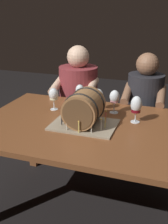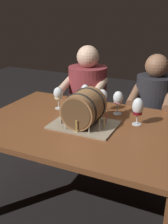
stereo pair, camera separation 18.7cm
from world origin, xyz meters
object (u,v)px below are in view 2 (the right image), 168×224
(wine_glass_white, at_px, (58,94))
(wine_glass_empty, at_px, (102,96))
(barrel_cake, at_px, (84,110))
(wine_glass_amber, at_px, (85,91))
(wine_glass_rose, at_px, (118,99))
(wine_glass_red, at_px, (138,108))
(dining_table, at_px, (84,136))
(person_seated_right, at_px, (151,122))
(person_seated_left, at_px, (88,107))

(wine_glass_white, height_order, wine_glass_empty, wine_glass_white)
(barrel_cake, xyz_separation_m, wine_glass_amber, (-0.16, 0.37, 0.01))
(wine_glass_rose, bearing_deg, wine_glass_red, -35.14)
(dining_table, relative_size, wine_glass_white, 8.41)
(dining_table, height_order, person_seated_right, person_seated_right)
(wine_glass_white, relative_size, wine_glass_amber, 0.98)
(dining_table, bearing_deg, wine_glass_red, 24.79)
(wine_glass_empty, bearing_deg, barrel_cake, -91.20)
(person_seated_right, bearing_deg, person_seated_left, 179.95)
(barrel_cake, height_order, person_seated_right, person_seated_right)
(person_seated_left, bearing_deg, dining_table, -67.19)
(wine_glass_amber, xyz_separation_m, wine_glass_empty, (0.17, -0.05, -0.00))
(barrel_cake, distance_m, wine_glass_amber, 0.40)
(wine_glass_rose, bearing_deg, person_seated_left, 134.21)
(wine_glass_red, height_order, wine_glass_rose, wine_glass_red)
(wine_glass_white, height_order, wine_glass_amber, wine_glass_amber)
(wine_glass_red, xyz_separation_m, wine_glass_white, (-0.65, 0.04, -0.00))
(wine_glass_red, xyz_separation_m, wine_glass_empty, (-0.32, 0.14, -0.00))
(person_seated_right, bearing_deg, dining_table, -112.84)
(dining_table, distance_m, wine_glass_amber, 0.44)
(wine_glass_rose, distance_m, wine_glass_empty, 0.13)
(dining_table, xyz_separation_m, person_seated_left, (-0.32, 0.76, -0.09))
(barrel_cake, relative_size, wine_glass_red, 2.28)
(wine_glass_amber, xyz_separation_m, person_seated_right, (0.48, 0.42, -0.34))
(wine_glass_empty, xyz_separation_m, person_seated_right, (0.31, 0.47, -0.34))
(wine_glass_white, relative_size, person_seated_right, 0.16)
(wine_glass_white, xyz_separation_m, person_seated_left, (-0.00, 0.57, -0.30))
(wine_glass_empty, bearing_deg, person_seated_left, 125.50)
(barrel_cake, bearing_deg, wine_glass_rose, 65.22)
(dining_table, relative_size, wine_glass_red, 7.69)
(barrel_cake, xyz_separation_m, wine_glass_red, (0.32, 0.17, 0.01))
(barrel_cake, relative_size, wine_glass_empty, 2.52)
(wine_glass_white, bearing_deg, wine_glass_red, -3.88)
(wine_glass_empty, bearing_deg, wine_glass_rose, -5.19)
(wine_glass_white, bearing_deg, person_seated_left, 90.17)
(barrel_cake, height_order, wine_glass_white, barrel_cake)
(barrel_cake, bearing_deg, person_seated_right, 68.11)
(person_seated_right, bearing_deg, barrel_cake, -111.89)
(wine_glass_empty, bearing_deg, wine_glass_white, -163.60)
(person_seated_left, bearing_deg, wine_glass_rose, -45.79)
(wine_glass_amber, bearing_deg, wine_glass_empty, -16.70)
(wine_glass_red, height_order, wine_glass_empty, wine_glass_red)
(wine_glass_rose, height_order, person_seated_right, person_seated_right)
(person_seated_right, bearing_deg, wine_glass_amber, -138.72)
(barrel_cake, xyz_separation_m, person_seated_left, (-0.33, 0.78, -0.30))
(wine_glass_rose, bearing_deg, wine_glass_white, -169.57)
(person_seated_left, xyz_separation_m, person_seated_right, (0.64, -0.00, -0.04))
(wine_glass_rose, relative_size, wine_glass_empty, 1.03)
(wine_glass_rose, relative_size, wine_glass_amber, 1.00)
(wine_glass_red, relative_size, wine_glass_rose, 1.07)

